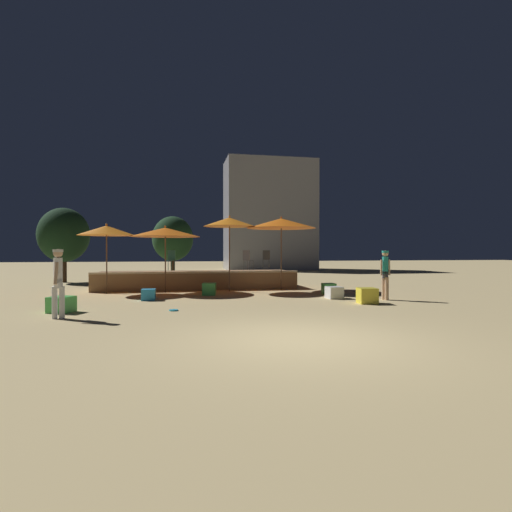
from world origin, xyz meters
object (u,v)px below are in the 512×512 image
Objects in this scene: patio_umbrella_3 at (107,231)px; cube_seat_4 at (209,289)px; person_1 at (58,279)px; bistro_chair_2 at (171,258)px; background_tree_0 at (173,239)px; patio_umbrella_1 at (165,232)px; cube_seat_1 at (334,293)px; patio_umbrella_2 at (229,222)px; patio_umbrella_0 at (281,223)px; cube_seat_2 at (61,304)px; bistro_chair_1 at (247,258)px; background_tree_1 at (64,235)px; cube_seat_5 at (367,296)px; cube_seat_3 at (329,289)px; bistro_chair_0 at (266,258)px; frisbee_disc at (174,310)px; cube_seat_0 at (149,295)px.

patio_umbrella_3 reaches higher than cube_seat_4.
person_1 is (-0.13, -6.02, -1.52)m from patio_umbrella_3.
background_tree_0 is (-0.02, 8.66, 1.14)m from bistro_chair_2.
patio_umbrella_1 reaches higher than cube_seat_1.
cube_seat_1 is at bearing -22.08° from patio_umbrella_3.
patio_umbrella_0 is at bearing 4.75° from patio_umbrella_2.
patio_umbrella_3 is at bearing -125.26° from bistro_chair_2.
bistro_chair_1 reaches higher than cube_seat_2.
background_tree_1 reaches higher than person_1.
person_1 is 1.91× the size of bistro_chair_2.
cube_seat_5 is at bearing -20.75° from bistro_chair_2.
patio_umbrella_0 is at bearing 123.86° from cube_seat_3.
person_1 is 9.10m from bistro_chair_1.
cube_seat_3 is 0.84× the size of cube_seat_4.
patio_umbrella_2 is 4.89m from patio_umbrella_3.
cube_seat_4 is at bearing 56.60° from bistro_chair_0.
patio_umbrella_2 is at bearing -1.32° from patio_umbrella_3.
background_tree_1 is (-8.12, 6.47, -0.34)m from patio_umbrella_2.
bistro_chair_1 reaches higher than frisbee_disc.
cube_seat_5 is 8.90m from bistro_chair_2.
cube_seat_2 is 0.81× the size of bistro_chair_1.
bistro_chair_2 is at bearing 30.49° from patio_umbrella_3.
bistro_chair_1 and bistro_chair_2 have the same top height.
cube_seat_4 is 0.63× the size of bistro_chair_1.
cube_seat_0 is at bearing 48.06° from cube_seat_2.
patio_umbrella_1 is at bearing 32.00° from bistro_chair_0.
bistro_chair_1 is (0.92, 0.98, -1.52)m from patio_umbrella_2.
cube_seat_4 is at bearing 71.52° from frisbee_disc.
cube_seat_2 is at bearing -89.35° from bistro_chair_2.
cube_seat_3 is 4.61m from cube_seat_4.
person_1 is 6.83× the size of frisbee_disc.
patio_umbrella_0 reaches higher than frisbee_disc.
patio_umbrella_0 is 11.08m from background_tree_0.
cube_seat_1 is 6.02m from bistro_chair_0.
cube_seat_2 is at bearing 50.37° from bistro_chair_0.
patio_umbrella_1 reaches higher than cube_seat_4.
patio_umbrella_3 is at bearing -178.45° from patio_umbrella_1.
patio_umbrella_1 is 6.94m from cube_seat_3.
cube_seat_0 is 4.01m from person_1.
frisbee_disc is at bearing -63.03° from background_tree_1.
cube_seat_5 reaches higher than cube_seat_0.
person_1 is at bearing -91.22° from patio_umbrella_3.
patio_umbrella_2 reaches higher than bistro_chair_1.
frisbee_disc is (2.99, -0.28, -0.20)m from cube_seat_2.
frisbee_disc is at bearing -160.96° from cube_seat_1.
patio_umbrella_3 is 6.21m from person_1.
cube_seat_0 reaches higher than frisbee_disc.
cube_seat_1 is 0.14× the size of background_tree_0.
cube_seat_3 reaches higher than cube_seat_1.
patio_umbrella_3 is at bearing 124.66° from cube_seat_0.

